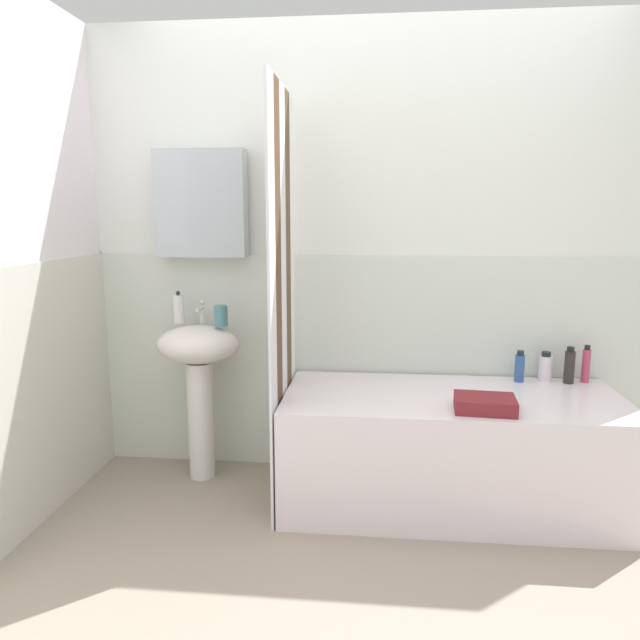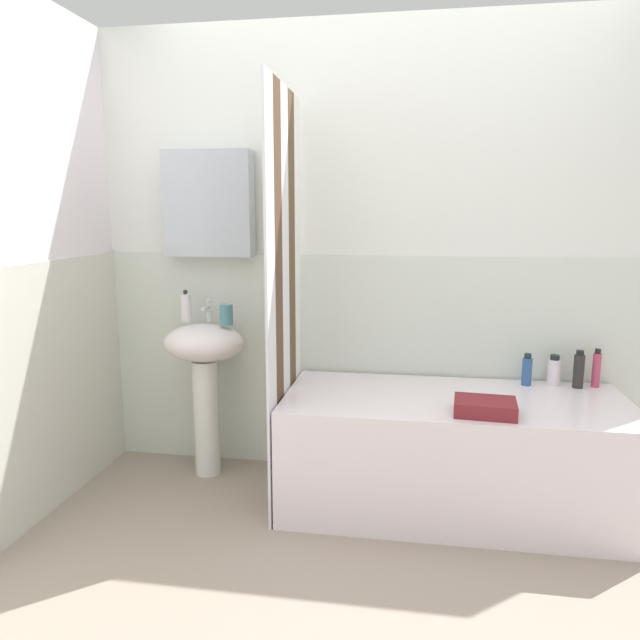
# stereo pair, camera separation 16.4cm
# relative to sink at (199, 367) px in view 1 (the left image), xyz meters

# --- Properties ---
(ground_plane) EXTENTS (4.80, 5.60, 0.04)m
(ground_plane) POSITION_rel_sink_xyz_m (0.94, -1.03, -0.64)
(ground_plane) COLOR #A08E7F
(wall_back_tiled) EXTENTS (3.60, 0.18, 2.40)m
(wall_back_tiled) POSITION_rel_sink_xyz_m (0.88, 0.23, 0.52)
(wall_back_tiled) COLOR white
(wall_back_tiled) RESTS_ON ground_plane
(sink) EXTENTS (0.44, 0.34, 0.84)m
(sink) POSITION_rel_sink_xyz_m (0.00, 0.00, 0.00)
(sink) COLOR white
(sink) RESTS_ON ground_plane
(faucet) EXTENTS (0.03, 0.12, 0.12)m
(faucet) POSITION_rel_sink_xyz_m (0.00, 0.08, 0.28)
(faucet) COLOR silver
(faucet) RESTS_ON sink
(soap_dispenser) EXTENTS (0.06, 0.06, 0.17)m
(soap_dispenser) POSITION_rel_sink_xyz_m (-0.12, 0.07, 0.30)
(soap_dispenser) COLOR white
(soap_dispenser) RESTS_ON sink
(toothbrush_cup) EXTENTS (0.07, 0.07, 0.11)m
(toothbrush_cup) POSITION_rel_sink_xyz_m (0.13, 0.01, 0.28)
(toothbrush_cup) COLOR teal
(toothbrush_cup) RESTS_ON sink
(bathtub) EXTENTS (1.62, 0.72, 0.56)m
(bathtub) POSITION_rel_sink_xyz_m (1.31, -0.17, -0.34)
(bathtub) COLOR white
(bathtub) RESTS_ON ground_plane
(shower_curtain) EXTENTS (0.01, 0.72, 2.00)m
(shower_curtain) POSITION_rel_sink_xyz_m (0.49, -0.17, 0.38)
(shower_curtain) COLOR white
(shower_curtain) RESTS_ON ground_plane
(body_wash_bottle) EXTENTS (0.04, 0.04, 0.20)m
(body_wash_bottle) POSITION_rel_sink_xyz_m (2.02, 0.12, 0.03)
(body_wash_bottle) COLOR #C34363
(body_wash_bottle) RESTS_ON bathtub
(shampoo_bottle) EXTENTS (0.05, 0.05, 0.19)m
(shampoo_bottle) POSITION_rel_sink_xyz_m (1.93, 0.10, 0.03)
(shampoo_bottle) COLOR #2E2A28
(shampoo_bottle) RESTS_ON bathtub
(lotion_bottle) EXTENTS (0.06, 0.06, 0.16)m
(lotion_bottle) POSITION_rel_sink_xyz_m (1.82, 0.13, 0.01)
(lotion_bottle) COLOR white
(lotion_bottle) RESTS_ON bathtub
(conditioner_bottle) EXTENTS (0.05, 0.05, 0.16)m
(conditioner_bottle) POSITION_rel_sink_xyz_m (1.68, 0.10, 0.02)
(conditioner_bottle) COLOR #335899
(conditioner_bottle) RESTS_ON bathtub
(towel_folded) EXTENTS (0.28, 0.21, 0.06)m
(towel_folded) POSITION_rel_sink_xyz_m (1.42, -0.39, -0.03)
(towel_folded) COLOR maroon
(towel_folded) RESTS_ON bathtub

